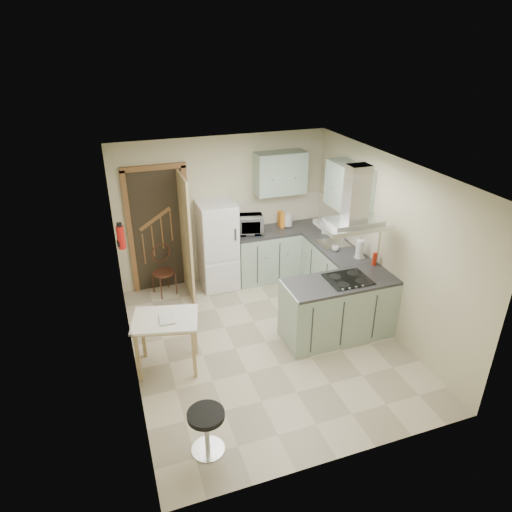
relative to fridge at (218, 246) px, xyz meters
name	(u,v)px	position (x,y,z in m)	size (l,w,h in m)	color
floor	(266,342)	(0.20, -1.80, -0.75)	(4.20, 4.20, 0.00)	#C2B497
ceiling	(268,169)	(0.20, -1.80, 1.75)	(4.20, 4.20, 0.00)	silver
back_wall	(223,210)	(0.20, 0.30, 0.50)	(3.60, 3.60, 0.00)	beige
left_wall	(125,287)	(-1.60, -1.80, 0.50)	(4.20, 4.20, 0.00)	beige
right_wall	(386,244)	(2.00, -1.80, 0.50)	(4.20, 4.20, 0.00)	beige
doorway	(159,230)	(-0.90, 0.27, 0.30)	(1.10, 0.12, 2.10)	brown
fridge	(218,246)	(0.00, 0.00, 0.00)	(0.60, 0.60, 1.50)	white
counter_back	(266,254)	(0.86, 0.00, -0.30)	(1.08, 0.60, 0.90)	#9EB2A0
counter_right	(326,264)	(1.70, -0.68, -0.30)	(0.60, 1.95, 0.90)	#9EB2A0
splashback	(276,209)	(1.16, 0.29, 0.40)	(1.68, 0.02, 0.50)	beige
wall_cabinet_back	(280,173)	(1.15, 0.12, 1.10)	(0.85, 0.35, 0.70)	#9EB2A0
wall_cabinet_right	(349,188)	(1.82, -0.95, 1.10)	(0.35, 0.90, 0.70)	#9EB2A0
peninsula	(339,309)	(1.22, -1.98, -0.30)	(1.55, 0.65, 0.90)	#9EB2A0
hob	(348,279)	(1.32, -1.98, 0.16)	(0.58, 0.50, 0.01)	black
extractor_hood	(354,224)	(1.32, -1.98, 0.97)	(0.90, 0.55, 0.10)	silver
sink	(333,243)	(1.70, -0.85, 0.16)	(0.45, 0.40, 0.01)	silver
fire_extinguisher	(121,237)	(-1.54, -0.90, 0.75)	(0.10, 0.10, 0.32)	#B2140F
drop_leaf_table	(168,343)	(-1.18, -1.87, -0.37)	(0.80, 0.60, 0.75)	tan
bentwood_chair	(164,273)	(-0.93, 0.03, -0.36)	(0.35, 0.35, 0.78)	#4E2D1A
stool	(207,431)	(-1.03, -3.34, -0.49)	(0.39, 0.39, 0.52)	black
microwave	(247,225)	(0.52, 0.03, 0.30)	(0.54, 0.36, 0.30)	black
kettle	(288,220)	(1.28, 0.05, 0.27)	(0.16, 0.16, 0.24)	silver
cereal_box	(281,219)	(1.18, 0.10, 0.28)	(0.07, 0.18, 0.27)	orange
soap_bottle	(324,228)	(1.75, -0.42, 0.24)	(0.08, 0.09, 0.19)	silver
paper_towel	(360,249)	(1.82, -1.44, 0.30)	(0.12, 0.12, 0.30)	silver
cup	(335,248)	(1.60, -1.11, 0.19)	(0.11, 0.11, 0.09)	silver
red_bottle	(374,259)	(1.90, -1.71, 0.24)	(0.07, 0.07, 0.19)	#AC230E
book	(159,317)	(-1.25, -1.91, 0.06)	(0.19, 0.26, 0.11)	#A5374F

